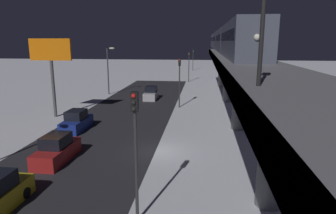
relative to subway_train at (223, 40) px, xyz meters
name	(u,v)px	position (x,y,z in m)	size (l,w,h in m)	color
ground_plane	(157,151)	(7.11, 36.42, -8.78)	(240.00, 240.00, 0.00)	white
avenue_asphalt	(89,148)	(12.75, 36.42, -8.77)	(11.00, 85.60, 0.01)	#28282D
elevated_railway	(252,78)	(0.09, 36.42, -2.77)	(5.00, 85.60, 7.00)	slate
subway_train	(223,40)	(0.00, 0.00, 0.00)	(2.94, 74.07, 3.40)	#4C5160
rail_signal	(264,8)	(1.63, 47.50, 0.95)	(0.36, 0.41, 4.00)	black
sedan_red	(57,150)	(14.15, 39.06, -7.98)	(1.80, 4.60, 1.97)	#A51E1E
sedan_silver	(151,94)	(11.35, 14.75, -7.98)	(1.80, 4.21, 1.97)	#B2B2B7
sedan_blue	(77,122)	(15.95, 31.41, -7.98)	(1.80, 4.44, 1.97)	navy
traffic_light_near	(135,139)	(6.65, 45.80, -4.58)	(0.32, 0.44, 6.40)	#2D2D2D
traffic_light_mid	(179,76)	(6.65, 20.07, -4.58)	(0.32, 0.44, 6.40)	#2D2D2D
traffic_light_far	(189,62)	(6.65, -5.65, -4.58)	(0.32, 0.44, 6.40)	#2D2D2D
traffic_light_distant	(193,56)	(6.65, -31.38, -4.58)	(0.32, 0.44, 6.40)	#2D2D2D
commercial_billboard	(51,57)	(20.58, 26.69, -1.95)	(4.80, 0.36, 8.90)	#4C4C51
street_lamp_far	(109,65)	(18.83, 11.42, -3.96)	(1.35, 0.44, 7.65)	#38383D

